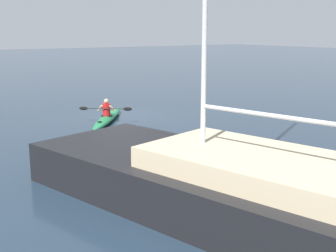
% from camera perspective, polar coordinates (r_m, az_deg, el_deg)
% --- Properties ---
extents(ground_plane, '(160.00, 160.00, 0.00)m').
position_cam_1_polar(ground_plane, '(21.53, -5.66, 1.25)').
color(ground_plane, '#1E2D3D').
extents(kayak, '(3.57, 4.31, 0.32)m').
position_cam_1_polar(kayak, '(20.32, -7.80, 1.00)').
color(kayak, '#19723F').
rests_on(kayak, ground).
extents(kayaker, '(1.90, 1.51, 0.75)m').
position_cam_1_polar(kayaker, '(20.07, -7.94, 2.25)').
color(kayaker, red).
rests_on(kayaker, kayak).
extents(sailboat_twin_masted, '(6.26, 11.90, 13.25)m').
position_cam_1_polar(sailboat_twin_masted, '(10.15, 8.17, -7.68)').
color(sailboat_twin_masted, black).
rests_on(sailboat_twin_masted, ground).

